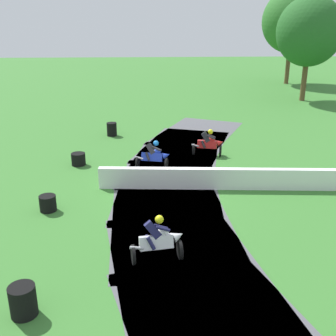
# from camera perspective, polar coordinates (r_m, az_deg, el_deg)

# --- Properties ---
(ground_plane) EXTENTS (120.00, 120.00, 0.00)m
(ground_plane) POSITION_cam_1_polar(r_m,az_deg,el_deg) (17.41, -0.23, -2.80)
(ground_plane) COLOR #38752D
(track_asphalt) EXTENTS (8.06, 25.82, 0.01)m
(track_asphalt) POSITION_cam_1_polar(r_m,az_deg,el_deg) (17.40, 2.39, -2.81)
(track_asphalt) COLOR #515156
(track_asphalt) RESTS_ON ground
(safety_barrier) EXTENTS (15.33, 1.45, 0.90)m
(safety_barrier) POSITION_cam_1_polar(r_m,az_deg,el_deg) (17.78, 15.55, -1.51)
(safety_barrier) COLOR white
(safety_barrier) RESTS_ON ground
(motorcycle_lead_red) EXTENTS (1.71, 1.00, 1.42)m
(motorcycle_lead_red) POSITION_cam_1_polar(r_m,az_deg,el_deg) (21.42, 5.67, 3.46)
(motorcycle_lead_red) COLOR black
(motorcycle_lead_red) RESTS_ON ground
(motorcycle_chase_blue) EXTENTS (1.73, 1.09, 1.42)m
(motorcycle_chase_blue) POSITION_cam_1_polar(r_m,az_deg,el_deg) (19.47, -1.98, 1.71)
(motorcycle_chase_blue) COLOR black
(motorcycle_chase_blue) RESTS_ON ground
(motorcycle_trailing_white) EXTENTS (1.67, 0.98, 1.42)m
(motorcycle_trailing_white) POSITION_cam_1_polar(r_m,az_deg,el_deg) (12.31, -1.33, -9.92)
(motorcycle_trailing_white) COLOR black
(motorcycle_trailing_white) RESTS_ON ground
(tire_stack_near) EXTENTS (0.60, 0.60, 0.80)m
(tire_stack_near) POSITION_cam_1_polar(r_m,az_deg,el_deg) (25.25, -7.81, 5.35)
(tire_stack_near) COLOR black
(tire_stack_near) RESTS_ON ground
(tire_stack_mid_a) EXTENTS (0.68, 0.68, 0.60)m
(tire_stack_mid_a) POSITION_cam_1_polar(r_m,az_deg,el_deg) (20.47, -12.33, 1.21)
(tire_stack_mid_a) COLOR black
(tire_stack_mid_a) RESTS_ON ground
(tire_stack_mid_b) EXTENTS (0.62, 0.62, 0.60)m
(tire_stack_mid_b) POSITION_cam_1_polar(r_m,az_deg,el_deg) (15.96, -16.34, -4.72)
(tire_stack_mid_b) COLOR black
(tire_stack_mid_b) RESTS_ON ground
(tire_stack_far) EXTENTS (0.65, 0.65, 0.80)m
(tire_stack_far) POSITION_cam_1_polar(r_m,az_deg,el_deg) (10.95, -19.49, -16.99)
(tire_stack_far) COLOR black
(tire_stack_far) RESTS_ON ground
(tree_far_left) EXTENTS (5.37, 5.37, 8.51)m
(tree_far_left) POSITION_cam_1_polar(r_m,az_deg,el_deg) (37.25, 19.06, 17.47)
(tree_far_left) COLOR brown
(tree_far_left) RESTS_ON ground
(tree_far_right) EXTENTS (6.16, 6.16, 9.63)m
(tree_far_right) POSITION_cam_1_polar(r_m,az_deg,el_deg) (46.74, 16.86, 18.93)
(tree_far_right) COLOR brown
(tree_far_right) RESTS_ON ground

